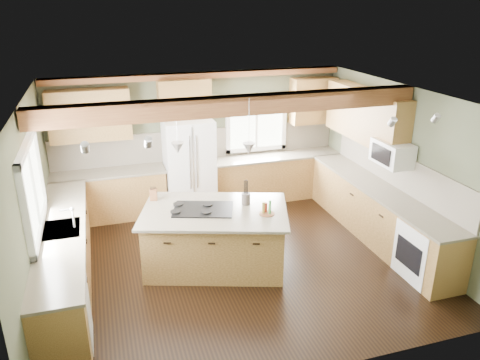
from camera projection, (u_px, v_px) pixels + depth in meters
name	position (u px, v px, depth m)	size (l,w,h in m)	color
floor	(237.00, 261.00, 7.35)	(5.60, 5.60, 0.00)	black
ceiling	(237.00, 96.00, 6.42)	(5.60, 5.60, 0.00)	silver
wall_back	(200.00, 139.00, 9.11)	(5.60, 5.60, 0.00)	#474C36
wall_left	(32.00, 208.00, 6.11)	(5.00, 5.00, 0.00)	#474C36
wall_right	(400.00, 166.00, 7.66)	(5.00, 5.00, 0.00)	#474C36
ceiling_beam	(236.00, 105.00, 6.48)	(5.55, 0.26, 0.26)	#562A18
soffit_trim	(199.00, 75.00, 8.58)	(5.55, 0.20, 0.10)	#562A18
backsplash_back	(200.00, 144.00, 9.13)	(5.58, 0.03, 0.58)	brown
backsplash_right	(397.00, 170.00, 7.73)	(0.03, 3.70, 0.58)	brown
base_cab_back_left	(110.00, 196.00, 8.66)	(2.02, 0.60, 0.88)	brown
counter_back_left	(108.00, 173.00, 8.50)	(2.06, 0.64, 0.04)	#4D4538
base_cab_back_right	(275.00, 177.00, 9.57)	(2.62, 0.60, 0.88)	brown
counter_back_right	(276.00, 156.00, 9.40)	(2.66, 0.64, 0.04)	#4D4538
base_cab_left	(65.00, 259.00, 6.55)	(0.60, 3.70, 0.88)	brown
counter_left	(61.00, 230.00, 6.38)	(0.64, 3.74, 0.04)	#4D4538
base_cab_right	(377.00, 214.00, 7.93)	(0.60, 3.70, 0.88)	brown
counter_right	(380.00, 189.00, 7.76)	(0.64, 3.74, 0.04)	#4D4538
upper_cab_back_left	(90.00, 115.00, 8.17)	(1.40, 0.35, 0.90)	brown
upper_cab_over_fridge	(184.00, 98.00, 8.57)	(0.96, 0.35, 0.70)	brown
upper_cab_right	(365.00, 115.00, 8.18)	(0.35, 2.20, 0.90)	brown
upper_cab_back_corner	(313.00, 101.00, 9.36)	(0.90, 0.35, 0.90)	brown
window_left	(31.00, 188.00, 6.07)	(0.04, 1.60, 1.05)	white
window_back	(256.00, 122.00, 9.32)	(1.10, 0.04, 1.00)	white
sink	(61.00, 230.00, 6.38)	(0.50, 0.65, 0.03)	#262628
faucet	(73.00, 218.00, 6.38)	(0.02, 0.02, 0.28)	#B2B2B7
dishwasher	(62.00, 316.00, 5.40)	(0.60, 0.60, 0.84)	white
oven	(426.00, 252.00, 6.77)	(0.60, 0.72, 0.84)	white
microwave	(392.00, 153.00, 7.46)	(0.40, 0.70, 0.38)	white
pendant_left	(178.00, 148.00, 6.61)	(0.18, 0.18, 0.16)	#B2B2B7
pendant_right	(249.00, 148.00, 6.59)	(0.18, 0.18, 0.16)	#B2B2B7
refrigerator	(189.00, 166.00, 8.84)	(0.90, 0.74, 1.80)	white
island	(215.00, 239.00, 7.12)	(2.01, 1.23, 0.88)	brown
island_top	(215.00, 211.00, 6.95)	(2.15, 1.36, 0.04)	#4D4538
cooktop	(203.00, 209.00, 6.95)	(0.87, 0.58, 0.02)	black
knife_block	(153.00, 195.00, 7.26)	(0.11, 0.08, 0.18)	brown
utensil_crock	(246.00, 199.00, 7.11)	(0.13, 0.13, 0.18)	#37322C
bottle_tray	(267.00, 208.00, 6.78)	(0.23, 0.23, 0.21)	brown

